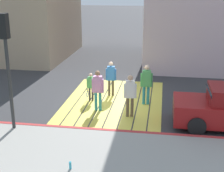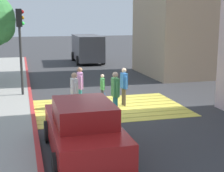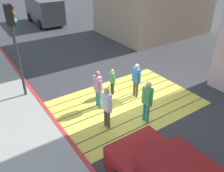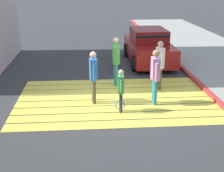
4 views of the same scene
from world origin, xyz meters
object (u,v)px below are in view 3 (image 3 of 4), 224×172
Objects in this scene: pedestrian_adult_trailing at (107,105)px; pedestrian_child_with_racket at (112,80)px; van_down_street at (44,10)px; traffic_light_corner at (14,34)px; pedestrian_teen_behind at (136,78)px; pedestrian_adult_lead at (98,87)px; pedestrian_adult_side at (147,99)px.

pedestrian_child_with_racket is at bearing 51.05° from pedestrian_adult_trailing.
pedestrian_adult_trailing is (-3.62, -16.27, -0.25)m from van_down_street.
traffic_light_corner is (-5.56, -12.22, 1.76)m from van_down_street.
van_down_street is at bearing 65.54° from traffic_light_corner.
pedestrian_teen_behind is 1.28× the size of pedestrian_child_with_racket.
traffic_light_corner is at bearing 131.90° from pedestrian_adult_lead.
traffic_light_corner is 4.11m from pedestrian_adult_lead.
pedestrian_adult_side is at bearing -53.43° from traffic_light_corner.
pedestrian_adult_lead is at bearing -153.56° from pedestrian_child_with_racket.
pedestrian_adult_side reaches higher than pedestrian_teen_behind.
van_down_street is 3.00× the size of pedestrian_adult_trailing.
traffic_light_corner is 4.69m from pedestrian_child_with_racket.
van_down_street is at bearing 85.21° from pedestrian_teen_behind.
pedestrian_adult_lead is 1.28m from pedestrian_child_with_racket.
pedestrian_adult_trailing is at bearing -102.56° from van_down_street.
van_down_street reaches higher than pedestrian_child_with_racket.
pedestrian_adult_lead reaches higher than pedestrian_child_with_racket.
van_down_street is 1.24× the size of traffic_light_corner.
traffic_light_corner is 3.23× the size of pedestrian_child_with_racket.
van_down_street is 4.00× the size of pedestrian_child_with_racket.
pedestrian_adult_lead is at bearing -102.02° from van_down_street.
van_down_street is at bearing 77.98° from pedestrian_adult_lead.
pedestrian_child_with_racket is (3.51, -2.10, -2.30)m from traffic_light_corner.
pedestrian_teen_behind is at bearing -46.03° from pedestrian_child_with_racket.
pedestrian_adult_trailing is (-0.46, -1.40, 0.00)m from pedestrian_adult_lead.
traffic_light_corner is at bearing 149.07° from pedestrian_child_with_racket.
pedestrian_adult_trailing is at bearing -108.14° from pedestrian_adult_lead.
traffic_light_corner is 5.58m from pedestrian_teen_behind.
traffic_light_corner is 6.08m from pedestrian_adult_side.
van_down_street is 2.92× the size of pedestrian_adult_side.
pedestrian_adult_trailing is at bearing -128.95° from pedestrian_child_with_racket.
van_down_street reaches higher than pedestrian_adult_lead.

